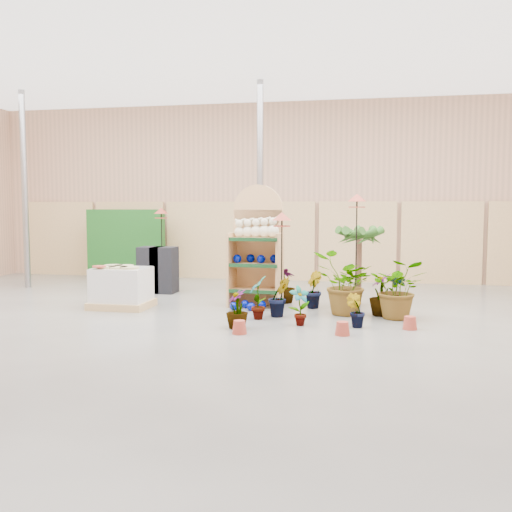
{
  "coord_description": "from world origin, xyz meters",
  "views": [
    {
      "loc": [
        2.22,
        -8.4,
        1.89
      ],
      "look_at": [
        0.3,
        1.5,
        1.0
      ],
      "focal_mm": 40.0,
      "sensor_mm": 36.0,
      "label": 1
    }
  ],
  "objects_px": {
    "pallet_stack": "(122,288)",
    "potted_plant_2": "(344,284)",
    "display_shelf": "(257,250)",
    "bird_table_front": "(282,220)"
  },
  "relations": [
    {
      "from": "pallet_stack",
      "to": "potted_plant_2",
      "type": "xyz_separation_m",
      "value": [
        4.08,
        0.06,
        0.17
      ]
    },
    {
      "from": "display_shelf",
      "to": "pallet_stack",
      "type": "bearing_deg",
      "value": -158.47
    },
    {
      "from": "display_shelf",
      "to": "pallet_stack",
      "type": "relative_size",
      "value": 2.16
    },
    {
      "from": "pallet_stack",
      "to": "bird_table_front",
      "type": "distance_m",
      "value": 3.25
    },
    {
      "from": "display_shelf",
      "to": "pallet_stack",
      "type": "xyz_separation_m",
      "value": [
        -2.41,
        -0.77,
        -0.67
      ]
    },
    {
      "from": "display_shelf",
      "to": "pallet_stack",
      "type": "height_order",
      "value": "display_shelf"
    },
    {
      "from": "display_shelf",
      "to": "potted_plant_2",
      "type": "xyz_separation_m",
      "value": [
        1.67,
        -0.71,
        -0.5
      ]
    },
    {
      "from": "bird_table_front",
      "to": "potted_plant_2",
      "type": "height_order",
      "value": "bird_table_front"
    },
    {
      "from": "bird_table_front",
      "to": "potted_plant_2",
      "type": "xyz_separation_m",
      "value": [
        1.08,
        0.04,
        -1.1
      ]
    },
    {
      "from": "display_shelf",
      "to": "bird_table_front",
      "type": "bearing_deg",
      "value": -48.41
    }
  ]
}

